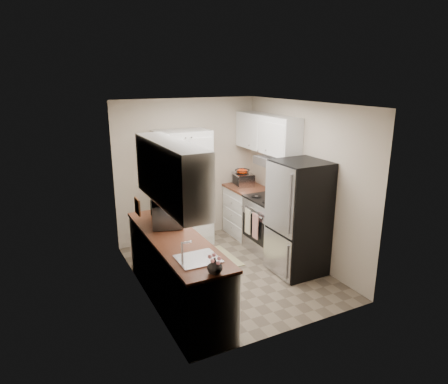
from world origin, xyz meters
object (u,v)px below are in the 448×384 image
object	(u,v)px
refrigerator	(299,218)
wine_bottle	(153,206)
toaster_oven	(243,179)
electric_range	(270,224)
pantry_cabinet	(183,189)
microwave	(167,212)

from	to	relation	value
refrigerator	wine_bottle	world-z (taller)	refrigerator
wine_bottle	toaster_oven	xyz separation A→B (m)	(1.96, 0.82, -0.03)
electric_range	toaster_oven	bearing A→B (deg)	90.22
pantry_cabinet	toaster_oven	world-z (taller)	pantry_cabinet
pantry_cabinet	refrigerator	size ratio (longest dim) A/B	1.18
wine_bottle	microwave	bearing A→B (deg)	-81.18
pantry_cabinet	wine_bottle	xyz separation A→B (m)	(-0.79, -0.81, 0.06)
microwave	toaster_oven	distance (m)	2.27
refrigerator	wine_bottle	size ratio (longest dim) A/B	6.11
pantry_cabinet	refrigerator	bearing A→B (deg)	-56.54
electric_range	microwave	xyz separation A→B (m)	(-1.89, -0.33, 0.61)
pantry_cabinet	electric_range	distance (m)	1.58
refrigerator	wine_bottle	xyz separation A→B (m)	(-1.93, 0.91, 0.21)
pantry_cabinet	wine_bottle	distance (m)	1.13
electric_range	wine_bottle	distance (m)	2.05
electric_range	pantry_cabinet	bearing A→B (deg)	141.78
pantry_cabinet	toaster_oven	xyz separation A→B (m)	(1.17, 0.00, 0.03)
wine_bottle	toaster_oven	world-z (taller)	wine_bottle
electric_range	refrigerator	size ratio (longest dim) A/B	0.66
refrigerator	microwave	distance (m)	1.93
electric_range	toaster_oven	world-z (taller)	toaster_oven
microwave	wine_bottle	size ratio (longest dim) A/B	2.16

